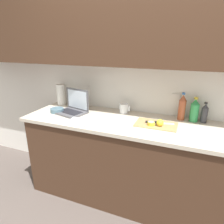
{
  "coord_description": "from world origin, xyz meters",
  "views": [
    {
      "loc": [
        0.37,
        -1.76,
        1.64
      ],
      "look_at": [
        -0.32,
        -0.01,
        0.98
      ],
      "focal_mm": 32.0,
      "sensor_mm": 36.0,
      "label": 1
    }
  ],
  "objects_px": {
    "laptop": "(73,107)",
    "cutting_board": "(156,124)",
    "knife": "(155,122)",
    "lemon_half_cut": "(151,124)",
    "lemon_whole_beside": "(160,123)",
    "bowl_white": "(57,110)",
    "bottle_oil_tall": "(194,110)",
    "measuring_cup": "(124,108)",
    "bottle_green_soda": "(204,113)",
    "paper_towel_roll": "(61,95)",
    "bottle_water_clear": "(182,107)"
  },
  "relations": [
    {
      "from": "bottle_oil_tall",
      "to": "bottle_water_clear",
      "type": "bearing_deg",
      "value": 180.0
    },
    {
      "from": "bowl_white",
      "to": "lemon_whole_beside",
      "type": "bearing_deg",
      "value": 0.27
    },
    {
      "from": "lemon_half_cut",
      "to": "lemon_whole_beside",
      "type": "relative_size",
      "value": 1.0
    },
    {
      "from": "lemon_whole_beside",
      "to": "bowl_white",
      "type": "bearing_deg",
      "value": -179.73
    },
    {
      "from": "laptop",
      "to": "lemon_half_cut",
      "type": "bearing_deg",
      "value": 9.94
    },
    {
      "from": "bottle_green_soda",
      "to": "lemon_whole_beside",
      "type": "bearing_deg",
      "value": -144.73
    },
    {
      "from": "laptop",
      "to": "knife",
      "type": "height_order",
      "value": "laptop"
    },
    {
      "from": "cutting_board",
      "to": "bottle_water_clear",
      "type": "xyz_separation_m",
      "value": [
        0.21,
        0.23,
        0.12
      ]
    },
    {
      "from": "lemon_half_cut",
      "to": "lemon_whole_beside",
      "type": "xyz_separation_m",
      "value": [
        0.08,
        0.01,
        0.02
      ]
    },
    {
      "from": "lemon_whole_beside",
      "to": "measuring_cup",
      "type": "xyz_separation_m",
      "value": [
        -0.43,
        0.24,
        0.01
      ]
    },
    {
      "from": "knife",
      "to": "lemon_whole_beside",
      "type": "distance_m",
      "value": 0.08
    },
    {
      "from": "bottle_oil_tall",
      "to": "lemon_half_cut",
      "type": "bearing_deg",
      "value": -142.66
    },
    {
      "from": "paper_towel_roll",
      "to": "lemon_half_cut",
      "type": "bearing_deg",
      "value": -13.36
    },
    {
      "from": "laptop",
      "to": "cutting_board",
      "type": "height_order",
      "value": "laptop"
    },
    {
      "from": "knife",
      "to": "bottle_water_clear",
      "type": "relative_size",
      "value": 0.96
    },
    {
      "from": "laptop",
      "to": "bottle_oil_tall",
      "type": "xyz_separation_m",
      "value": [
        1.24,
        0.21,
        0.05
      ]
    },
    {
      "from": "lemon_whole_beside",
      "to": "paper_towel_roll",
      "type": "height_order",
      "value": "paper_towel_roll"
    },
    {
      "from": "bottle_oil_tall",
      "to": "paper_towel_roll",
      "type": "height_order",
      "value": "paper_towel_roll"
    },
    {
      "from": "laptop",
      "to": "bottle_water_clear",
      "type": "relative_size",
      "value": 1.32
    },
    {
      "from": "paper_towel_roll",
      "to": "knife",
      "type": "bearing_deg",
      "value": -10.17
    },
    {
      "from": "bottle_green_soda",
      "to": "laptop",
      "type": "bearing_deg",
      "value": -171.09
    },
    {
      "from": "cutting_board",
      "to": "measuring_cup",
      "type": "height_order",
      "value": "measuring_cup"
    },
    {
      "from": "lemon_half_cut",
      "to": "bottle_water_clear",
      "type": "bearing_deg",
      "value": 48.33
    },
    {
      "from": "cutting_board",
      "to": "lemon_whole_beside",
      "type": "relative_size",
      "value": 5.91
    },
    {
      "from": "paper_towel_roll",
      "to": "bowl_white",
      "type": "bearing_deg",
      "value": -64.65
    },
    {
      "from": "lemon_whole_beside",
      "to": "measuring_cup",
      "type": "relative_size",
      "value": 0.56
    },
    {
      "from": "bottle_oil_tall",
      "to": "bowl_white",
      "type": "relative_size",
      "value": 1.64
    },
    {
      "from": "lemon_half_cut",
      "to": "paper_towel_roll",
      "type": "height_order",
      "value": "paper_towel_roll"
    },
    {
      "from": "bottle_green_soda",
      "to": "paper_towel_roll",
      "type": "relative_size",
      "value": 0.81
    },
    {
      "from": "bottle_water_clear",
      "to": "measuring_cup",
      "type": "distance_m",
      "value": 0.6
    },
    {
      "from": "measuring_cup",
      "to": "bowl_white",
      "type": "bearing_deg",
      "value": -160.45
    },
    {
      "from": "laptop",
      "to": "bowl_white",
      "type": "distance_m",
      "value": 0.19
    },
    {
      "from": "cutting_board",
      "to": "lemon_half_cut",
      "type": "bearing_deg",
      "value": -127.85
    },
    {
      "from": "measuring_cup",
      "to": "paper_towel_roll",
      "type": "distance_m",
      "value": 0.83
    },
    {
      "from": "laptop",
      "to": "measuring_cup",
      "type": "distance_m",
      "value": 0.56
    },
    {
      "from": "cutting_board",
      "to": "lemon_whole_beside",
      "type": "bearing_deg",
      "value": -44.25
    },
    {
      "from": "bottle_green_soda",
      "to": "paper_towel_roll",
      "type": "bearing_deg",
      "value": 179.88
    },
    {
      "from": "laptop",
      "to": "bottle_water_clear",
      "type": "height_order",
      "value": "bottle_water_clear"
    },
    {
      "from": "bottle_oil_tall",
      "to": "measuring_cup",
      "type": "bearing_deg",
      "value": -178.18
    },
    {
      "from": "knife",
      "to": "bottle_oil_tall",
      "type": "distance_m",
      "value": 0.41
    },
    {
      "from": "bottle_oil_tall",
      "to": "bowl_white",
      "type": "height_order",
      "value": "bottle_oil_tall"
    },
    {
      "from": "bottle_water_clear",
      "to": "paper_towel_roll",
      "type": "bearing_deg",
      "value": 179.86
    },
    {
      "from": "lemon_half_cut",
      "to": "bottle_green_soda",
      "type": "bearing_deg",
      "value": 31.34
    },
    {
      "from": "knife",
      "to": "lemon_half_cut",
      "type": "height_order",
      "value": "lemon_half_cut"
    },
    {
      "from": "bottle_green_soda",
      "to": "bottle_oil_tall",
      "type": "height_order",
      "value": "bottle_oil_tall"
    },
    {
      "from": "knife",
      "to": "bottle_water_clear",
      "type": "distance_m",
      "value": 0.33
    },
    {
      "from": "lemon_whole_beside",
      "to": "bottle_oil_tall",
      "type": "distance_m",
      "value": 0.4
    },
    {
      "from": "bottle_oil_tall",
      "to": "bottle_water_clear",
      "type": "height_order",
      "value": "bottle_water_clear"
    },
    {
      "from": "bottle_green_soda",
      "to": "bottle_water_clear",
      "type": "relative_size",
      "value": 0.74
    },
    {
      "from": "lemon_whole_beside",
      "to": "measuring_cup",
      "type": "bearing_deg",
      "value": 150.49
    }
  ]
}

